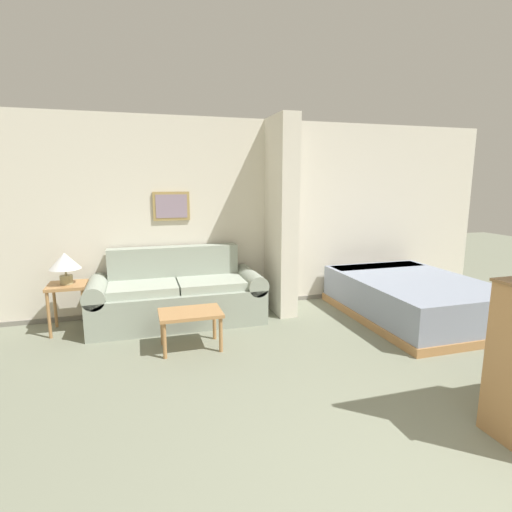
{
  "coord_description": "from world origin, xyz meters",
  "views": [
    {
      "loc": [
        -1.69,
        -1.1,
        1.77
      ],
      "look_at": [
        -0.59,
        2.57,
        1.05
      ],
      "focal_mm": 28.0,
      "sensor_mm": 36.0,
      "label": 1
    }
  ],
  "objects_px": {
    "coffee_table": "(190,316)",
    "table_lamp": "(65,262)",
    "bed": "(412,297)",
    "couch": "(178,296)"
  },
  "relations": [
    {
      "from": "bed",
      "to": "table_lamp",
      "type": "bearing_deg",
      "value": 170.22
    },
    {
      "from": "bed",
      "to": "coffee_table",
      "type": "bearing_deg",
      "value": -176.32
    },
    {
      "from": "coffee_table",
      "to": "bed",
      "type": "distance_m",
      "value": 2.94
    },
    {
      "from": "table_lamp",
      "to": "bed",
      "type": "relative_size",
      "value": 0.17
    },
    {
      "from": "coffee_table",
      "to": "bed",
      "type": "relative_size",
      "value": 0.3
    },
    {
      "from": "couch",
      "to": "table_lamp",
      "type": "xyz_separation_m",
      "value": [
        -1.27,
        0.03,
        0.51
      ]
    },
    {
      "from": "couch",
      "to": "table_lamp",
      "type": "bearing_deg",
      "value": 178.79
    },
    {
      "from": "coffee_table",
      "to": "couch",
      "type": "bearing_deg",
      "value": 93.13
    },
    {
      "from": "coffee_table",
      "to": "table_lamp",
      "type": "relative_size",
      "value": 1.75
    },
    {
      "from": "coffee_table",
      "to": "bed",
      "type": "bearing_deg",
      "value": 3.68
    }
  ]
}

